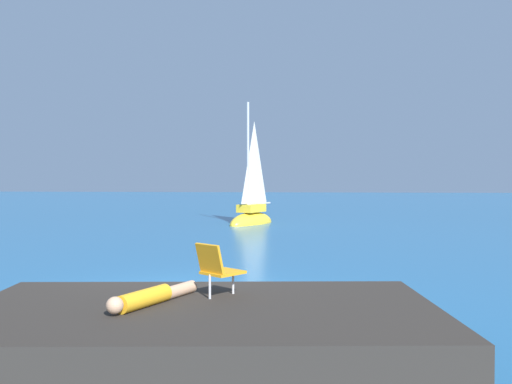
# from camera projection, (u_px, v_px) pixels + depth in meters

# --- Properties ---
(ground_plane) EXTENTS (160.00, 160.00, 0.00)m
(ground_plane) POSITION_uv_depth(u_px,v_px,m) (183.00, 293.00, 11.19)
(ground_plane) COLOR #236093
(shore_ledge) EXTENTS (6.73, 4.12, 0.68)m
(shore_ledge) POSITION_uv_depth(u_px,v_px,m) (203.00, 331.00, 7.23)
(shore_ledge) COLOR #2D2823
(shore_ledge) RESTS_ON ground
(boulder_seaward) EXTENTS (1.36, 1.52, 1.07)m
(boulder_seaward) POSITION_uv_depth(u_px,v_px,m) (340.00, 329.00, 8.55)
(boulder_seaward) COLOR #282C22
(boulder_seaward) RESTS_ON ground
(boulder_inland) EXTENTS (0.93, 0.80, 0.57)m
(boulder_inland) POSITION_uv_depth(u_px,v_px,m) (339.00, 322.00, 8.95)
(boulder_inland) COLOR #2C291F
(boulder_inland) RESTS_ON ground
(sailboat_near) EXTENTS (2.72, 3.85, 7.00)m
(sailboat_near) POSITION_uv_depth(u_px,v_px,m) (252.00, 217.00, 28.10)
(sailboat_near) COLOR yellow
(sailboat_near) RESTS_ON ground
(person_sunbather) EXTENTS (0.85, 1.66, 0.25)m
(person_sunbather) POSITION_uv_depth(u_px,v_px,m) (151.00, 297.00, 7.29)
(person_sunbather) COLOR gold
(person_sunbather) RESTS_ON shore_ledge
(beach_chair) EXTENTS (0.74, 0.76, 0.80)m
(beach_chair) POSITION_uv_depth(u_px,v_px,m) (217.00, 267.00, 7.77)
(beach_chair) COLOR orange
(beach_chair) RESTS_ON shore_ledge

